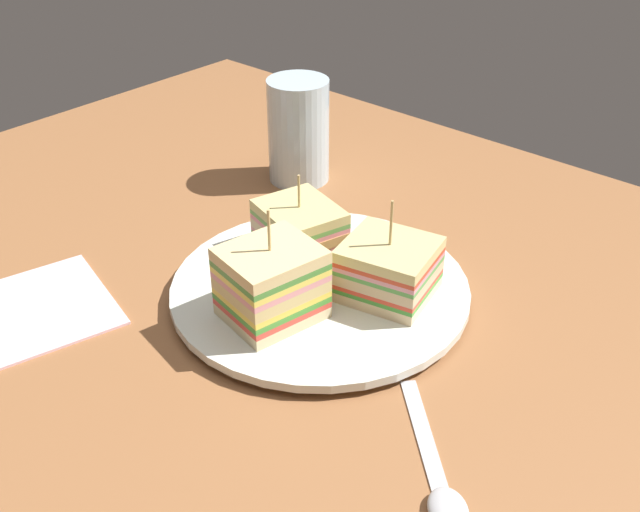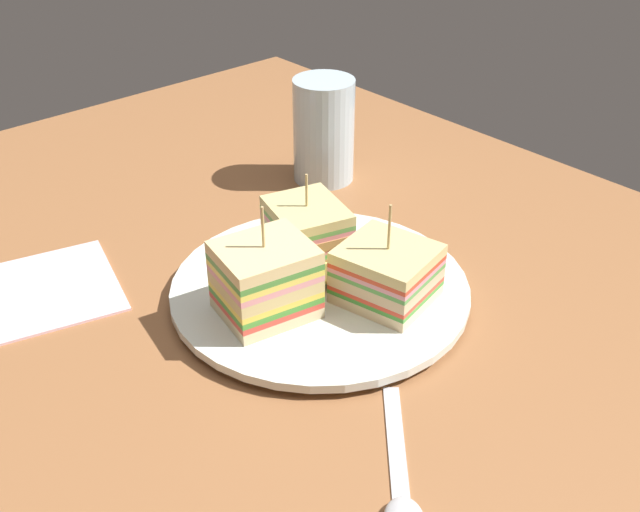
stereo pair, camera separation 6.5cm
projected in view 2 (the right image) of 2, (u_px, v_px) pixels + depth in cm
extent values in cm
cube|color=#945E38|center=(320.00, 305.00, 68.46)|extent=(112.88, 81.16, 1.80)
cylinder|color=white|center=(320.00, 294.00, 67.80)|extent=(16.56, 16.56, 0.65)
cylinder|color=white|center=(320.00, 288.00, 67.41)|extent=(26.71, 26.71, 0.79)
cube|color=beige|center=(266.00, 306.00, 63.60)|extent=(7.87, 8.63, 1.05)
cube|color=#B2844C|center=(303.00, 293.00, 65.20)|extent=(6.38, 1.51, 1.05)
cube|color=#D94336|center=(265.00, 298.00, 63.17)|extent=(7.87, 8.63, 0.55)
cube|color=#489434|center=(265.00, 293.00, 62.88)|extent=(7.87, 8.63, 0.55)
cube|color=yellow|center=(265.00, 287.00, 62.58)|extent=(7.87, 8.63, 0.55)
cube|color=#DAC17B|center=(264.00, 279.00, 62.15)|extent=(7.87, 8.63, 1.05)
cube|color=#9E7242|center=(303.00, 267.00, 63.75)|extent=(6.38, 1.51, 1.05)
cube|color=pink|center=(264.00, 271.00, 61.72)|extent=(7.87, 8.63, 0.55)
cube|color=#EFDA55|center=(264.00, 266.00, 61.42)|extent=(7.87, 8.63, 0.55)
cube|color=#4A8F39|center=(263.00, 260.00, 61.13)|extent=(7.87, 8.63, 0.55)
cube|color=beige|center=(263.00, 252.00, 60.69)|extent=(7.87, 8.63, 1.05)
cylinder|color=tan|center=(262.00, 227.00, 59.42)|extent=(0.24, 0.24, 3.67)
cube|color=beige|center=(386.00, 293.00, 65.22)|extent=(8.88, 8.48, 0.98)
cube|color=#9E7242|center=(350.00, 279.00, 67.03)|extent=(1.80, 6.76, 0.98)
cube|color=#439534|center=(386.00, 286.00, 64.84)|extent=(8.88, 8.48, 0.42)
cube|color=#DA412C|center=(386.00, 282.00, 64.62)|extent=(8.88, 8.48, 0.42)
cube|color=#D2B38B|center=(387.00, 276.00, 64.24)|extent=(8.88, 8.48, 0.98)
cube|color=#9E7242|center=(351.00, 262.00, 66.05)|extent=(1.80, 6.76, 0.98)
cube|color=#519744|center=(387.00, 269.00, 63.87)|extent=(8.88, 8.48, 0.42)
cube|color=pink|center=(387.00, 265.00, 63.64)|extent=(8.88, 8.48, 0.42)
cube|color=#C73F25|center=(388.00, 261.00, 63.42)|extent=(8.88, 8.48, 0.42)
cube|color=#D0BF7D|center=(388.00, 254.00, 63.04)|extent=(8.88, 8.48, 0.98)
cylinder|color=tan|center=(389.00, 227.00, 61.65)|extent=(0.24, 0.24, 4.17)
cube|color=#D1BF89|center=(307.00, 245.00, 71.94)|extent=(9.04, 8.30, 0.95)
cube|color=#9E7242|center=(324.00, 264.00, 69.13)|extent=(2.06, 6.16, 0.95)
cube|color=#56AF4D|center=(307.00, 239.00, 71.55)|extent=(9.04, 8.30, 0.47)
cube|color=pink|center=(307.00, 234.00, 71.30)|extent=(9.04, 8.30, 0.47)
cube|color=beige|center=(307.00, 228.00, 70.92)|extent=(9.04, 8.30, 0.95)
cube|color=#B2844C|center=(324.00, 246.00, 68.12)|extent=(2.06, 6.16, 0.95)
cube|color=pink|center=(307.00, 221.00, 70.54)|extent=(9.04, 8.30, 0.47)
cube|color=#60A14D|center=(307.00, 217.00, 70.29)|extent=(9.04, 8.30, 0.47)
cube|color=#D0C17B|center=(307.00, 210.00, 69.90)|extent=(9.04, 8.30, 0.95)
cylinder|color=tan|center=(307.00, 190.00, 68.77)|extent=(0.24, 0.24, 3.26)
cylinder|color=#EEC166|center=(297.00, 281.00, 67.03)|extent=(5.31, 5.34, 0.96)
cylinder|color=#DDCD6F|center=(314.00, 273.00, 67.32)|extent=(4.70, 4.67, 0.94)
cylinder|color=#EDC166|center=(300.00, 274.00, 66.68)|extent=(4.51, 4.50, 0.63)
cube|color=silver|center=(396.00, 441.00, 53.13)|extent=(8.99, 8.42, 0.25)
cube|color=silver|center=(51.00, 287.00, 68.84)|extent=(15.38, 14.40, 0.50)
cylinder|color=silver|center=(324.00, 130.00, 85.00)|extent=(6.95, 6.95, 11.89)
cylinder|color=white|center=(324.00, 160.00, 86.98)|extent=(6.40, 6.40, 4.57)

